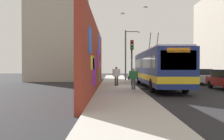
{
  "coord_description": "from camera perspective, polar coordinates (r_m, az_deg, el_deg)",
  "views": [
    {
      "loc": [
        -19.0,
        2.14,
        1.82
      ],
      "look_at": [
        0.9,
        2.11,
        1.51
      ],
      "focal_mm": 35.83,
      "sensor_mm": 36.0,
      "label": 1
    }
  ],
  "objects": [
    {
      "name": "traffic_light",
      "position": [
        19.9,
        5.09,
        3.88
      ],
      "size": [
        0.49,
        0.28,
        4.02
      ],
      "color": "#2D382D",
      "rests_on": "sidewalk_slab"
    },
    {
      "name": "pedestrian_at_curb",
      "position": [
        16.37,
        5.48,
        -1.81
      ],
      "size": [
        0.22,
        0.72,
        1.56
      ],
      "color": "#595960",
      "rests_on": "sidewalk_slab"
    },
    {
      "name": "ground_plane",
      "position": [
        19.21,
        6.34,
        -4.56
      ],
      "size": [
        80.0,
        80.0,
        0.0
      ],
      "primitive_type": "plane",
      "color": "#232326"
    },
    {
      "name": "city_bus",
      "position": [
        19.7,
        11.46,
        0.7
      ],
      "size": [
        12.36,
        2.54,
        4.94
      ],
      "color": "navy",
      "rests_on": "ground_plane"
    },
    {
      "name": "curbside_puddle",
      "position": [
        18.25,
        8.59,
        -4.84
      ],
      "size": [
        1.32,
        1.32,
        0.0
      ],
      "primitive_type": "cylinder",
      "color": "black",
      "rests_on": "ground_plane"
    },
    {
      "name": "building_far_left",
      "position": [
        32.12,
        -13.18,
        14.3
      ],
      "size": [
        8.38,
        7.06,
        18.57
      ],
      "color": "#B2A899",
      "rests_on": "ground_plane"
    },
    {
      "name": "parked_car_silver",
      "position": [
        25.09,
        21.29,
        -1.42
      ],
      "size": [
        4.7,
        1.91,
        1.58
      ],
      "color": "#B7B7BC",
      "rests_on": "ground_plane"
    },
    {
      "name": "street_lamp",
      "position": [
        27.35,
        3.94,
        4.78
      ],
      "size": [
        0.44,
        1.83,
        6.08
      ],
      "color": "#4C4C51",
      "rests_on": "sidewalk_slab"
    },
    {
      "name": "pedestrian_midblock",
      "position": [
        19.29,
        1.13,
        -1.16
      ],
      "size": [
        0.22,
        0.67,
        1.67
      ],
      "color": "#3F3326",
      "rests_on": "sidewalk_slab"
    },
    {
      "name": "graffiti_wall",
      "position": [
        15.65,
        -4.52,
        2.87
      ],
      "size": [
        15.18,
        0.32,
        4.73
      ],
      "color": "maroon",
      "rests_on": "ground_plane"
    },
    {
      "name": "sidewalk_slab",
      "position": [
        19.09,
        1.54,
        -4.36
      ],
      "size": [
        48.0,
        3.2,
        0.15
      ],
      "primitive_type": "cube",
      "color": "#ADA8A0",
      "rests_on": "ground_plane"
    }
  ]
}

